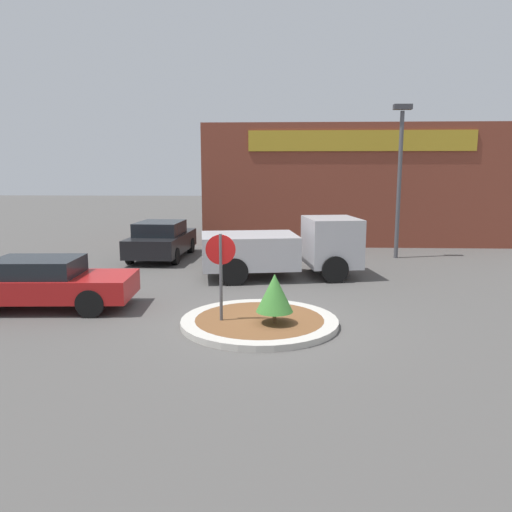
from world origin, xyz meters
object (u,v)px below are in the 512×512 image
(stop_sign, at_px, (221,263))
(utility_truck, at_px, (285,247))
(parked_sedan_black, at_px, (162,240))
(light_pole, at_px, (400,169))
(parked_sedan_red, at_px, (44,282))

(stop_sign, height_order, utility_truck, stop_sign)
(parked_sedan_black, bearing_deg, light_pole, -84.55)
(utility_truck, xyz_separation_m, parked_sedan_red, (-6.09, -4.12, -0.31))
(stop_sign, distance_m, parked_sedan_black, 9.39)
(parked_sedan_red, bearing_deg, light_pole, 33.69)
(parked_sedan_black, distance_m, light_pole, 9.79)
(light_pole, bearing_deg, parked_sedan_black, -176.68)
(utility_truck, distance_m, light_pole, 6.47)
(stop_sign, distance_m, parked_sedan_red, 4.86)
(utility_truck, height_order, parked_sedan_red, utility_truck)
(parked_sedan_black, height_order, light_pole, light_pole)
(stop_sign, relative_size, parked_sedan_black, 0.47)
(stop_sign, bearing_deg, utility_truck, 74.81)
(utility_truck, relative_size, parked_sedan_red, 1.21)
(stop_sign, relative_size, utility_truck, 0.39)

